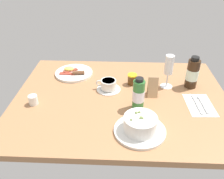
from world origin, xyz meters
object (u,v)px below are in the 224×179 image
at_px(breakfast_plate, 74,73).
at_px(cutlery_setting, 201,104).
at_px(sauce_bottle_green, 139,95).
at_px(jam_jar, 133,79).
at_px(porridge_bowl, 141,125).
at_px(wine_glass, 170,67).
at_px(creamer_jug, 34,100).
at_px(coffee_cup, 109,85).
at_px(menu_card, 154,86).
at_px(sauce_bottle_brown, 193,73).

bearing_deg(breakfast_plate, cutlery_setting, -22.91).
distance_m(sauce_bottle_green, breakfast_plate, 0.50).
bearing_deg(jam_jar, porridge_bowl, -86.70).
xyz_separation_m(wine_glass, jam_jar, (-0.19, 0.02, -0.09)).
bearing_deg(cutlery_setting, porridge_bowl, -145.40).
bearing_deg(creamer_jug, coffee_cup, 22.67).
bearing_deg(coffee_cup, wine_glass, 8.77).
height_order(creamer_jug, breakfast_plate, creamer_jug).
bearing_deg(jam_jar, wine_glass, -5.25).
bearing_deg(coffee_cup, creamer_jug, -157.33).
xyz_separation_m(porridge_bowl, coffee_cup, (-0.15, 0.33, -0.01)).
bearing_deg(sauce_bottle_green, creamer_jug, 179.11).
xyz_separation_m(porridge_bowl, menu_card, (0.08, 0.29, 0.02)).
xyz_separation_m(cutlery_setting, sauce_bottle_green, (-0.31, -0.04, 0.07)).
bearing_deg(wine_glass, jam_jar, 174.75).
xyz_separation_m(porridge_bowl, wine_glass, (0.17, 0.38, 0.08)).
distance_m(creamer_jug, menu_card, 0.60).
xyz_separation_m(wine_glass, breakfast_plate, (-0.54, 0.12, -0.11)).
bearing_deg(porridge_bowl, wine_glass, 66.24).
relative_size(sauce_bottle_brown, menu_card, 1.64).
bearing_deg(menu_card, cutlery_setting, -18.15).
height_order(creamer_jug, sauce_bottle_green, sauce_bottle_green).
xyz_separation_m(wine_glass, menu_card, (-0.09, -0.09, -0.07)).
bearing_deg(porridge_bowl, creamer_jug, 160.68).
height_order(porridge_bowl, jam_jar, porridge_bowl).
bearing_deg(creamer_jug, sauce_bottle_brown, 14.23).
bearing_deg(wine_glass, sauce_bottle_green, -128.92).
bearing_deg(sauce_bottle_brown, breakfast_plate, 170.40).
bearing_deg(sauce_bottle_brown, menu_card, -155.65).
height_order(coffee_cup, breakfast_plate, coffee_cup).
relative_size(coffee_cup, sauce_bottle_brown, 0.75).
relative_size(cutlery_setting, coffee_cup, 1.46).
xyz_separation_m(porridge_bowl, cutlery_setting, (0.31, 0.21, -0.03)).
height_order(creamer_jug, sauce_bottle_brown, sauce_bottle_brown).
height_order(cutlery_setting, wine_glass, wine_glass).
height_order(porridge_bowl, sauce_bottle_green, sauce_bottle_green).
relative_size(wine_glass, jam_jar, 3.03).
relative_size(creamer_jug, menu_card, 0.50).
distance_m(creamer_jug, jam_jar, 0.53).
distance_m(jam_jar, breakfast_plate, 0.36).
height_order(wine_glass, breakfast_plate, wine_glass).
xyz_separation_m(cutlery_setting, breakfast_plate, (-0.68, 0.29, 0.01)).
height_order(cutlery_setting, breakfast_plate, breakfast_plate).
bearing_deg(cutlery_setting, sauce_bottle_brown, 92.82).
xyz_separation_m(sauce_bottle_green, sauce_bottle_brown, (0.30, 0.21, 0.01)).
bearing_deg(sauce_bottle_brown, porridge_bowl, -127.73).
bearing_deg(breakfast_plate, wine_glass, -12.45).
bearing_deg(sauce_bottle_green, wine_glass, 51.08).
height_order(sauce_bottle_green, breakfast_plate, sauce_bottle_green).
xyz_separation_m(coffee_cup, jam_jar, (0.13, 0.07, 0.00)).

